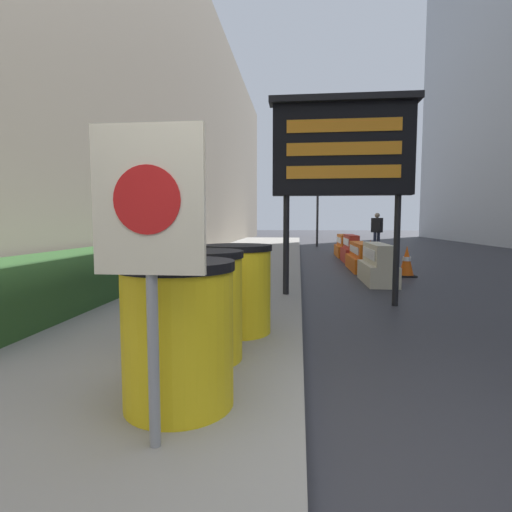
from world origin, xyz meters
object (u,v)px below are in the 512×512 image
(barrel_drum_foreground, at_px, (178,333))
(traffic_light_near_curb, at_px, (318,194))
(warning_sign, at_px, (149,226))
(jersey_barrier_orange_far, at_px, (361,258))
(traffic_cone_mid, at_px, (370,247))
(barrel_drum_back, at_px, (238,288))
(jersey_barrier_red_striped, at_px, (351,250))
(jersey_barrier_cream, at_px, (377,266))
(barrel_drum_middle, at_px, (201,305))
(jersey_barrier_orange_near, at_px, (343,247))
(message_board, at_px, (342,150))
(traffic_cone_near, at_px, (407,261))
(pedestrian_worker, at_px, (377,228))

(barrel_drum_foreground, height_order, traffic_light_near_curb, traffic_light_near_curb)
(warning_sign, distance_m, jersey_barrier_orange_far, 9.75)
(traffic_light_near_curb, bearing_deg, traffic_cone_mid, -66.62)
(barrel_drum_back, bearing_deg, jersey_barrier_red_striped, 75.62)
(barrel_drum_back, relative_size, warning_sign, 0.56)
(barrel_drum_foreground, height_order, jersey_barrier_cream, barrel_drum_foreground)
(barrel_drum_foreground, height_order, warning_sign, warning_sign)
(barrel_drum_middle, bearing_deg, barrel_drum_back, 77.99)
(barrel_drum_foreground, height_order, barrel_drum_middle, same)
(jersey_barrier_orange_near, height_order, traffic_cone_mid, jersey_barrier_orange_near)
(message_board, distance_m, jersey_barrier_cream, 3.39)
(traffic_cone_near, height_order, traffic_light_near_curb, traffic_light_near_curb)
(pedestrian_worker, bearing_deg, jersey_barrier_cream, 120.57)
(jersey_barrier_orange_near, bearing_deg, jersey_barrier_cream, -90.00)
(jersey_barrier_orange_far, height_order, traffic_light_near_curb, traffic_light_near_curb)
(jersey_barrier_red_striped, relative_size, jersey_barrier_orange_near, 0.93)
(warning_sign, height_order, jersey_barrier_orange_near, warning_sign)
(traffic_cone_near, height_order, pedestrian_worker, pedestrian_worker)
(traffic_cone_mid, bearing_deg, message_board, -102.43)
(traffic_cone_near, relative_size, traffic_light_near_curb, 0.20)
(jersey_barrier_cream, relative_size, jersey_barrier_orange_near, 0.93)
(barrel_drum_back, xyz_separation_m, jersey_barrier_cream, (2.39, 4.76, -0.25))
(traffic_light_near_curb, bearing_deg, barrel_drum_back, -95.39)
(jersey_barrier_cream, height_order, traffic_cone_mid, jersey_barrier_cream)
(traffic_cone_near, bearing_deg, barrel_drum_foreground, -114.18)
(jersey_barrier_orange_near, distance_m, pedestrian_worker, 3.80)
(jersey_barrier_cream, xyz_separation_m, pedestrian_worker, (1.86, 9.99, 0.65))
(jersey_barrier_cream, bearing_deg, jersey_barrier_orange_near, 90.00)
(warning_sign, xyz_separation_m, pedestrian_worker, (4.36, 17.02, -0.30))
(traffic_cone_near, bearing_deg, traffic_cone_mid, 87.23)
(barrel_drum_foreground, relative_size, barrel_drum_back, 1.00)
(barrel_drum_back, bearing_deg, jersey_barrier_orange_near, 78.27)
(barrel_drum_foreground, height_order, jersey_barrier_red_striped, barrel_drum_foreground)
(barrel_drum_foreground, xyz_separation_m, jersey_barrier_cream, (2.51, 6.52, -0.25))
(barrel_drum_back, distance_m, jersey_barrier_cream, 5.33)
(warning_sign, height_order, jersey_barrier_cream, warning_sign)
(jersey_barrier_cream, height_order, traffic_light_near_curb, traffic_light_near_curb)
(barrel_drum_middle, distance_m, jersey_barrier_red_striped, 10.53)
(traffic_cone_near, distance_m, traffic_light_near_curb, 11.91)
(warning_sign, height_order, pedestrian_worker, warning_sign)
(traffic_light_near_curb, xyz_separation_m, pedestrian_worker, (2.61, -2.65, -1.78))
(jersey_barrier_cream, height_order, jersey_barrier_orange_far, jersey_barrier_cream)
(barrel_drum_foreground, xyz_separation_m, jersey_barrier_red_striped, (2.51, 11.08, -0.23))
(jersey_barrier_red_striped, bearing_deg, traffic_cone_mid, 70.15)
(jersey_barrier_red_striped, distance_m, traffic_cone_mid, 3.68)
(warning_sign, bearing_deg, traffic_light_near_curb, 84.93)
(barrel_drum_back, height_order, pedestrian_worker, pedestrian_worker)
(jersey_barrier_orange_near, xyz_separation_m, traffic_cone_near, (0.91, -5.64, 0.00))
(barrel_drum_foreground, xyz_separation_m, pedestrian_worker, (4.37, 16.52, 0.40))
(traffic_cone_mid, bearing_deg, barrel_drum_back, -105.89)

